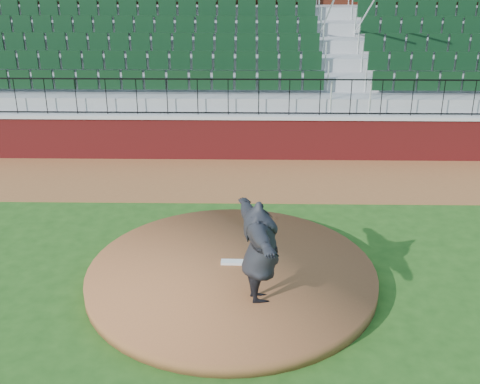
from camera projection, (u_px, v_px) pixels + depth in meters
name	position (u px, v px, depth m)	size (l,w,h in m)	color
ground	(239.00, 289.00, 11.25)	(90.00, 90.00, 0.00)	#214D16
warning_track	(243.00, 179.00, 16.20)	(34.00, 3.20, 0.01)	brown
field_wall	(243.00, 138.00, 17.44)	(34.00, 0.35, 1.20)	maroon
wall_cap	(243.00, 116.00, 17.18)	(34.00, 0.45, 0.10)	#B7B7B7
wall_railing	(243.00, 97.00, 16.96)	(34.00, 0.05, 1.00)	black
seating_stands	(244.00, 60.00, 19.26)	(34.00, 5.10, 4.60)	gray
concourse_wall	(245.00, 31.00, 21.65)	(34.00, 0.50, 5.50)	maroon
pitchers_mound	(232.00, 276.00, 11.42)	(5.39, 5.39, 0.25)	brown
pitching_rubber	(239.00, 262.00, 11.60)	(0.68, 0.17, 0.05)	white
pitcher	(260.00, 252.00, 10.12)	(2.27, 0.62, 1.85)	black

